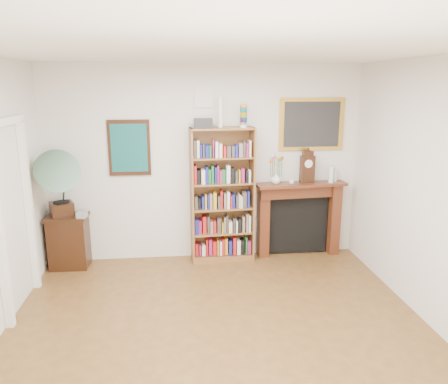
% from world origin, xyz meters
% --- Properties ---
extents(room, '(4.51, 5.01, 2.81)m').
position_xyz_m(room, '(0.00, 0.00, 1.40)').
color(room, '#57371A').
rests_on(room, ground).
extents(door_casing, '(0.08, 1.02, 2.17)m').
position_xyz_m(door_casing, '(-2.21, 1.20, 1.26)').
color(door_casing, white).
rests_on(door_casing, left_wall).
extents(teal_poster, '(0.58, 0.04, 0.78)m').
position_xyz_m(teal_poster, '(-1.05, 2.48, 1.65)').
color(teal_poster, black).
rests_on(teal_poster, back_wall).
extents(small_picture, '(0.26, 0.04, 0.30)m').
position_xyz_m(small_picture, '(0.00, 2.48, 2.35)').
color(small_picture, white).
rests_on(small_picture, back_wall).
extents(gilt_painting, '(0.95, 0.04, 0.75)m').
position_xyz_m(gilt_painting, '(1.55, 2.48, 1.95)').
color(gilt_painting, gold).
rests_on(gilt_painting, back_wall).
extents(bookshelf, '(0.91, 0.38, 2.23)m').
position_xyz_m(bookshelf, '(0.24, 2.32, 1.08)').
color(bookshelf, brown).
rests_on(bookshelf, floor).
extents(side_cabinet, '(0.56, 0.41, 0.75)m').
position_xyz_m(side_cabinet, '(-1.92, 2.28, 0.38)').
color(side_cabinet, black).
rests_on(side_cabinet, floor).
extents(fireplace, '(1.35, 0.42, 1.12)m').
position_xyz_m(fireplace, '(1.39, 2.40, 0.66)').
color(fireplace, '#4B2411').
rests_on(fireplace, floor).
extents(gramophone, '(0.82, 0.89, 0.95)m').
position_xyz_m(gramophone, '(-1.99, 2.16, 1.29)').
color(gramophone, black).
rests_on(gramophone, side_cabinet).
extents(cd_stack, '(0.14, 0.14, 0.08)m').
position_xyz_m(cd_stack, '(-1.70, 2.16, 0.79)').
color(cd_stack, '#B9B9C6').
rests_on(cd_stack, side_cabinet).
extents(mantel_clock, '(0.21, 0.13, 0.46)m').
position_xyz_m(mantel_clock, '(1.48, 2.36, 1.34)').
color(mantel_clock, black).
rests_on(mantel_clock, fireplace).
extents(flower_vase, '(0.16, 0.16, 0.15)m').
position_xyz_m(flower_vase, '(1.02, 2.34, 1.20)').
color(flower_vase, white).
rests_on(flower_vase, fireplace).
extents(teacup, '(0.08, 0.08, 0.06)m').
position_xyz_m(teacup, '(1.24, 2.29, 1.15)').
color(teacup, silver).
rests_on(teacup, fireplace).
extents(bottle_left, '(0.07, 0.07, 0.24)m').
position_xyz_m(bottle_left, '(1.83, 2.33, 1.24)').
color(bottle_left, silver).
rests_on(bottle_left, fireplace).
extents(bottle_right, '(0.06, 0.06, 0.20)m').
position_xyz_m(bottle_right, '(1.91, 2.39, 1.22)').
color(bottle_right, silver).
rests_on(bottle_right, fireplace).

